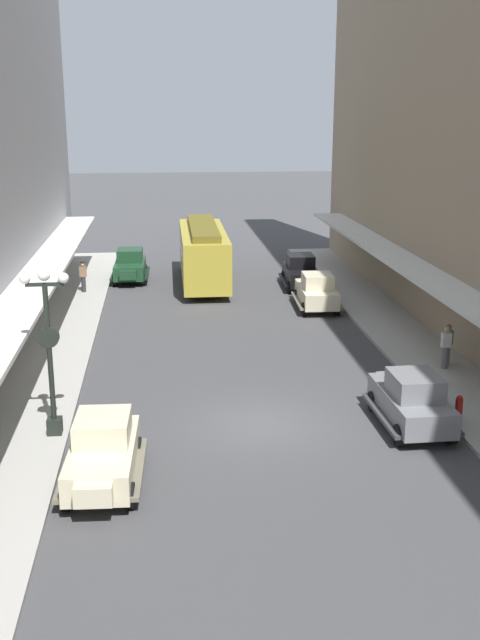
{
  "coord_description": "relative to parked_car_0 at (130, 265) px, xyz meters",
  "views": [
    {
      "loc": [
        -3.01,
        -22.1,
        9.76
      ],
      "look_at": [
        0.0,
        6.0,
        1.8
      ],
      "focal_mm": 42.11,
      "sensor_mm": 36.0,
      "label": 1
    }
  ],
  "objects": [
    {
      "name": "fire_hydrant",
      "position": [
        11.18,
        -22.25,
        -0.38
      ],
      "size": [
        0.24,
        0.24,
        0.82
      ],
      "color": "#B21E19",
      "rests_on": "sidewalk_right"
    },
    {
      "name": "parked_car_1",
      "position": [
        0.13,
        -25.05,
        0.0
      ],
      "size": [
        2.29,
        4.31,
        1.84
      ],
      "color": "beige",
      "rests_on": "ground"
    },
    {
      "name": "lamp_post_with_clock",
      "position": [
        -1.57,
        -22.0,
        2.04
      ],
      "size": [
        1.42,
        0.44,
        5.16
      ],
      "color": "black",
      "rests_on": "sidewalk_left"
    },
    {
      "name": "ground_plane",
      "position": [
        4.83,
        -21.63,
        -0.94
      ],
      "size": [
        200.0,
        200.0,
        0.0
      ],
      "primitive_type": "plane",
      "color": "#424244"
    },
    {
      "name": "parked_car_2",
      "position": [
        9.59,
        -7.57,
        0.0
      ],
      "size": [
        2.3,
        4.32,
        1.84
      ],
      "color": "beige",
      "rests_on": "ground"
    },
    {
      "name": "parked_car_0",
      "position": [
        0.0,
        0.0,
        0.0
      ],
      "size": [
        2.23,
        4.29,
        1.84
      ],
      "color": "#193D23",
      "rests_on": "ground"
    },
    {
      "name": "streetcar",
      "position": [
        4.24,
        -1.37,
        0.96
      ],
      "size": [
        2.61,
        9.62,
        3.46
      ],
      "color": "gold",
      "rests_on": "ground"
    },
    {
      "name": "pedestrian_0",
      "position": [
        -2.41,
        -3.26,
        0.07
      ],
      "size": [
        0.36,
        0.28,
        1.67
      ],
      "color": "#2D2D33",
      "rests_on": "sidewalk_left"
    },
    {
      "name": "pedestrian_1",
      "position": [
        12.55,
        -17.44,
        0.05
      ],
      "size": [
        0.36,
        0.24,
        1.64
      ],
      "color": "slate",
      "rests_on": "sidewalk_right"
    },
    {
      "name": "sidewalk_left",
      "position": [
        -2.67,
        -21.63,
        -0.87
      ],
      "size": [
        3.0,
        60.0,
        0.15
      ],
      "primitive_type": "cube",
      "color": "#A8A59E",
      "rests_on": "ground"
    },
    {
      "name": "parked_car_4",
      "position": [
        9.67,
        -2.8,
        0.0
      ],
      "size": [
        2.29,
        4.31,
        1.84
      ],
      "color": "black",
      "rests_on": "ground"
    },
    {
      "name": "pedestrian_2",
      "position": [
        12.77,
        -17.06,
        0.05
      ],
      "size": [
        0.36,
        0.24,
        1.64
      ],
      "color": "slate",
      "rests_on": "sidewalk_right"
    },
    {
      "name": "parked_car_3",
      "position": [
        9.57,
        -22.32,
        0.0
      ],
      "size": [
        2.18,
        4.27,
        1.84
      ],
      "color": "slate",
      "rests_on": "ground"
    }
  ]
}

